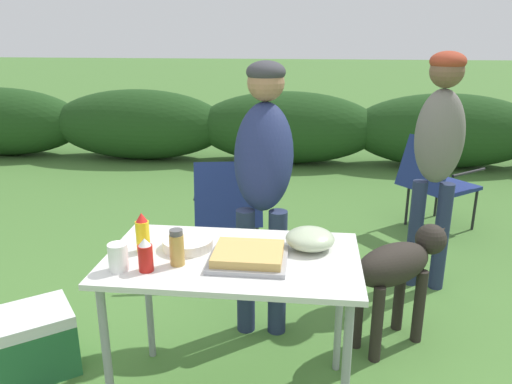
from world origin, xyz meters
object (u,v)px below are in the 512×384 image
at_px(spice_jar, 177,248).
at_px(cooler_box, 23,345).
at_px(mixing_bowl, 310,239).
at_px(camp_chair_near_hedge, 228,207).
at_px(plate_stack, 188,243).
at_px(standing_person_in_red_jacket, 264,167).
at_px(folding_table, 233,272).
at_px(mustard_bottle, 143,233).
at_px(paper_cup_stack, 118,257).
at_px(dog, 398,268).
at_px(camp_chair_green_behind_table, 436,179).
at_px(food_tray, 248,256).
at_px(ketchup_bottle, 145,255).
at_px(standing_person_in_gray_fleece, 439,144).

height_order(spice_jar, cooler_box, spice_jar).
distance_m(mixing_bowl, camp_chair_near_hedge, 1.42).
height_order(plate_stack, standing_person_in_red_jacket, standing_person_in_red_jacket).
relative_size(folding_table, mustard_bottle, 6.04).
relative_size(paper_cup_stack, cooler_box, 0.20).
distance_m(standing_person_in_red_jacket, cooler_box, 1.53).
xyz_separation_m(standing_person_in_red_jacket, dog, (0.75, -0.13, -0.51)).
height_order(standing_person_in_red_jacket, camp_chair_green_behind_table, standing_person_in_red_jacket).
bearing_deg(plate_stack, camp_chair_near_hedge, 91.76).
relative_size(food_tray, dog, 0.50).
relative_size(standing_person_in_red_jacket, dog, 2.33).
relative_size(ketchup_bottle, cooler_box, 0.25).
distance_m(spice_jar, standing_person_in_red_jacket, 0.85).
distance_m(food_tray, standing_person_in_gray_fleece, 1.67).
distance_m(food_tray, cooler_box, 1.30).
bearing_deg(ketchup_bottle, standing_person_in_red_jacket, 65.37).
xyz_separation_m(spice_jar, standing_person_in_red_jacket, (0.28, 0.79, 0.14)).
bearing_deg(folding_table, ketchup_bottle, -152.18).
bearing_deg(standing_person_in_red_jacket, ketchup_bottle, -115.32).
distance_m(paper_cup_stack, standing_person_in_gray_fleece, 2.12).
bearing_deg(plate_stack, food_tray, -20.64).
xyz_separation_m(standing_person_in_gray_fleece, cooler_box, (-2.20, -1.19, -0.82)).
height_order(food_tray, plate_stack, food_tray).
bearing_deg(mustard_bottle, mixing_bowl, 9.19).
bearing_deg(camp_chair_near_hedge, mustard_bottle, -106.35).
xyz_separation_m(mixing_bowl, spice_jar, (-0.55, -0.23, 0.03)).
bearing_deg(paper_cup_stack, ketchup_bottle, 4.71).
bearing_deg(mustard_bottle, folding_table, -0.82).
distance_m(paper_cup_stack, camp_chair_near_hedge, 1.61).
distance_m(food_tray, mustard_bottle, 0.48).
bearing_deg(standing_person_in_red_jacket, camp_chair_near_hedge, 114.14).
bearing_deg(mustard_bottle, standing_person_in_gray_fleece, 39.15).
bearing_deg(cooler_box, food_tray, -42.89).
relative_size(folding_table, ketchup_bottle, 7.72).
relative_size(folding_table, mixing_bowl, 5.00).
relative_size(standing_person_in_gray_fleece, camp_chair_green_behind_table, 1.87).
xyz_separation_m(plate_stack, paper_cup_stack, (-0.23, -0.25, 0.04)).
height_order(standing_person_in_red_jacket, standing_person_in_gray_fleece, standing_person_in_gray_fleece).
height_order(spice_jar, standing_person_in_red_jacket, standing_person_in_red_jacket).
height_order(mixing_bowl, dog, mixing_bowl).
distance_m(plate_stack, camp_chair_near_hedge, 1.35).
bearing_deg(camp_chair_green_behind_table, standing_person_in_gray_fleece, -53.58).
xyz_separation_m(paper_cup_stack, spice_jar, (0.22, 0.08, 0.02)).
xyz_separation_m(folding_table, cooler_box, (-1.08, 0.05, -0.49)).
bearing_deg(spice_jar, camp_chair_green_behind_table, 56.13).
height_order(dog, camp_chair_near_hedge, camp_chair_near_hedge).
bearing_deg(dog, ketchup_bottle, -96.61).
bearing_deg(plate_stack, mustard_bottle, -162.73).
bearing_deg(ketchup_bottle, camp_chair_green_behind_table, 55.09).
height_order(plate_stack, standing_person_in_gray_fleece, standing_person_in_gray_fleece).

